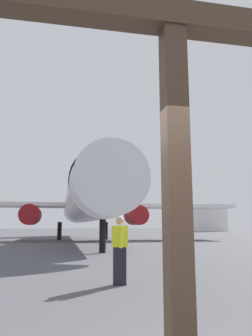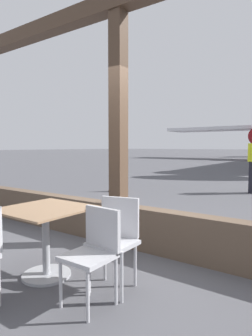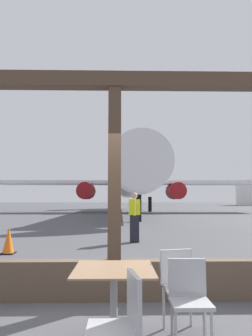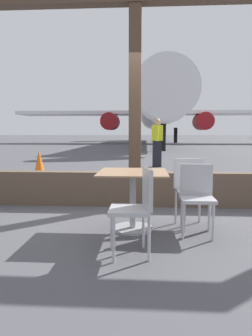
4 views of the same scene
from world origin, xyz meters
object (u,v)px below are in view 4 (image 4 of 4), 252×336
Objects in this scene: dining_table at (133,194)px; traffic_cone at (39,163)px; cafe_chair_window_left at (191,185)px; airplane at (156,110)px; ground_crew_worker at (157,142)px; cafe_chair_aisle_left at (137,203)px; cafe_chair_window_right at (197,192)px.

dining_table is 5.98m from traffic_cone.
airplane is at bearing 88.93° from cafe_chair_window_left.
ground_crew_worker is at bearing -91.84° from airplane.
cafe_chair_window_left is 0.51× the size of ground_crew_worker.
airplane is (1.26, 32.00, 3.22)m from cafe_chair_aisle_left.
airplane is 24.03m from ground_crew_worker.
cafe_chair_window_left is 6.20m from traffic_cone.
dining_table reaches higher than traffic_cone.
cafe_chair_window_left is at bearing -91.07° from airplane.
cafe_chair_window_left is 1.05× the size of cafe_chair_window_right.
airplane reaches higher than cafe_chair_window_right.
cafe_chair_aisle_left is at bearing -122.64° from cafe_chair_window_left.
traffic_cone is (-3.77, 4.92, -0.19)m from cafe_chair_window_left.
dining_table is 0.82m from cafe_chair_aisle_left.
ground_crew_worker is (-0.19, 7.09, 0.36)m from cafe_chair_window_left.
cafe_chair_window_left is at bearing 93.84° from cafe_chair_window_right.
traffic_cone is at bearing -99.50° from airplane.
airplane is (0.56, 31.28, 3.24)m from cafe_chair_window_right.
dining_table is at bearing 173.24° from cafe_chair_window_right.
traffic_cone is (-4.35, -26.02, -3.41)m from airplane.
cafe_chair_window_right is at bearing -91.02° from airplane.
airplane is at bearing 87.74° from cafe_chair_aisle_left.
ground_crew_worker reaches higher than traffic_cone.
cafe_chair_aisle_left reaches higher than cafe_chair_window_right.
ground_crew_worker is 4.23m from traffic_cone.
dining_table is at bearing -161.87° from cafe_chair_window_left.
cafe_chair_aisle_left is 6.74m from traffic_cone.
traffic_cone is at bearing 120.26° from dining_table.
cafe_chair_aisle_left is at bearing -62.65° from traffic_cone.
cafe_chair_window_left reaches higher than cafe_chair_aisle_left.
cafe_chair_window_left is at bearing -88.50° from ground_crew_worker.
cafe_chair_aisle_left is 32.18m from airplane.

